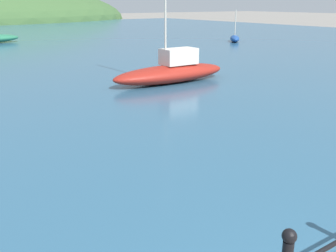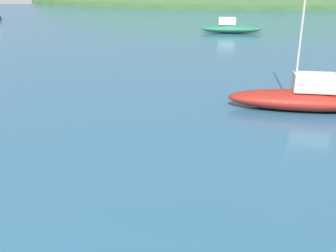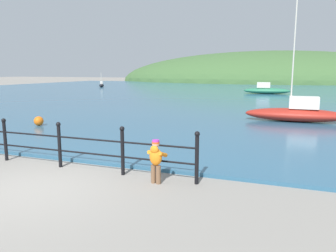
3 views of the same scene
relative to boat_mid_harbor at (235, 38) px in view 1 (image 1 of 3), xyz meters
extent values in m
sphere|color=black|center=(-18.64, -19.86, 0.80)|extent=(0.12, 0.12, 0.12)
ellipsoid|color=#1E4793|center=(0.00, 0.00, -0.01)|extent=(1.97, 2.15, 0.46)
cylinder|color=beige|center=(0.07, 0.09, 1.12)|extent=(0.07, 0.07, 1.81)
ellipsoid|color=maroon|center=(-12.79, -9.94, 0.07)|extent=(4.71, 1.36, 0.63)
cube|color=silver|center=(-12.44, -9.94, 0.67)|extent=(1.32, 0.73, 0.57)
camera|label=1|loc=(-20.94, -21.50, 2.54)|focal=42.00mm
camera|label=2|loc=(-14.97, -22.76, 3.78)|focal=42.00mm
camera|label=3|loc=(-13.04, -26.69, 2.18)|focal=35.00mm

